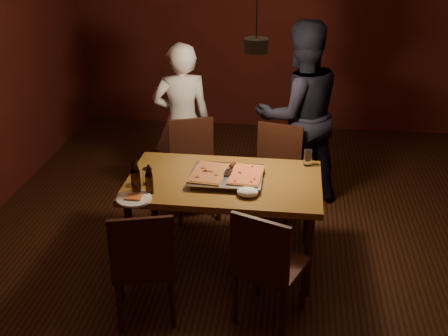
# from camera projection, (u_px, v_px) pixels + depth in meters

# --- Properties ---
(room_shell) EXTENTS (6.00, 6.00, 6.00)m
(room_shell) POSITION_uv_depth(u_px,v_px,m) (255.00, 91.00, 4.25)
(room_shell) COLOR #3C1E10
(room_shell) RESTS_ON ground
(dining_table) EXTENTS (1.50, 0.90, 0.75)m
(dining_table) POSITION_uv_depth(u_px,v_px,m) (224.00, 188.00, 4.38)
(dining_table) COLOR olive
(dining_table) RESTS_ON floor
(chair_far_left) EXTENTS (0.54, 0.54, 0.49)m
(chair_far_left) POSITION_uv_depth(u_px,v_px,m) (194.00, 159.00, 5.23)
(chair_far_left) COLOR #38190F
(chair_far_left) RESTS_ON floor
(chair_far_right) EXTENTS (0.50, 0.50, 0.49)m
(chair_far_right) POSITION_uv_depth(u_px,v_px,m) (276.00, 165.00, 5.10)
(chair_far_right) COLOR #38190F
(chair_far_right) RESTS_ON floor
(chair_near_left) EXTENTS (0.52, 0.52, 0.49)m
(chair_near_left) POSITION_uv_depth(u_px,v_px,m) (143.00, 257.00, 3.77)
(chair_near_left) COLOR #38190F
(chair_near_left) RESTS_ON floor
(chair_near_right) EXTENTS (0.55, 0.55, 0.49)m
(chair_near_right) POSITION_uv_depth(u_px,v_px,m) (266.00, 259.00, 3.74)
(chair_near_right) COLOR #38190F
(chair_near_right) RESTS_ON floor
(pizza_tray) EXTENTS (0.55, 0.45, 0.05)m
(pizza_tray) POSITION_uv_depth(u_px,v_px,m) (227.00, 177.00, 4.33)
(pizza_tray) COLOR silver
(pizza_tray) RESTS_ON dining_table
(pizza_meat) EXTENTS (0.28, 0.41, 0.02)m
(pizza_meat) POSITION_uv_depth(u_px,v_px,m) (209.00, 173.00, 4.32)
(pizza_meat) COLOR maroon
(pizza_meat) RESTS_ON pizza_tray
(pizza_cheese) EXTENTS (0.27, 0.40, 0.02)m
(pizza_cheese) POSITION_uv_depth(u_px,v_px,m) (246.00, 174.00, 4.30)
(pizza_cheese) COLOR gold
(pizza_cheese) RESTS_ON pizza_tray
(spatula) EXTENTS (0.13, 0.25, 0.04)m
(spatula) POSITION_uv_depth(u_px,v_px,m) (228.00, 172.00, 4.32)
(spatula) COLOR silver
(spatula) RESTS_ON pizza_tray
(beer_bottle_a) EXTENTS (0.07, 0.07, 0.27)m
(beer_bottle_a) POSITION_uv_depth(u_px,v_px,m) (135.00, 176.00, 4.09)
(beer_bottle_a) COLOR black
(beer_bottle_a) RESTS_ON dining_table
(beer_bottle_b) EXTENTS (0.06, 0.06, 0.23)m
(beer_bottle_b) POSITION_uv_depth(u_px,v_px,m) (149.00, 179.00, 4.10)
(beer_bottle_b) COLOR black
(beer_bottle_b) RESTS_ON dining_table
(water_glass_left) EXTENTS (0.08, 0.08, 0.12)m
(water_glass_left) POSITION_uv_depth(u_px,v_px,m) (148.00, 176.00, 4.26)
(water_glass_left) COLOR silver
(water_glass_left) RESTS_ON dining_table
(water_glass_right) EXTENTS (0.07, 0.07, 0.13)m
(water_glass_right) POSITION_uv_depth(u_px,v_px,m) (308.00, 158.00, 4.56)
(water_glass_right) COLOR silver
(water_glass_right) RESTS_ON dining_table
(plate_slice) EXTENTS (0.25, 0.25, 0.03)m
(plate_slice) POSITION_uv_depth(u_px,v_px,m) (134.00, 199.00, 4.04)
(plate_slice) COLOR white
(plate_slice) RESTS_ON dining_table
(napkin) EXTENTS (0.16, 0.12, 0.07)m
(napkin) POSITION_uv_depth(u_px,v_px,m) (248.00, 192.00, 4.08)
(napkin) COLOR white
(napkin) RESTS_ON dining_table
(diner_white) EXTENTS (0.65, 0.53, 1.54)m
(diner_white) POSITION_uv_depth(u_px,v_px,m) (182.00, 121.00, 5.46)
(diner_white) COLOR silver
(diner_white) RESTS_ON floor
(diner_dark) EXTENTS (1.06, 0.96, 1.78)m
(diner_dark) POSITION_uv_depth(u_px,v_px,m) (299.00, 115.00, 5.29)
(diner_dark) COLOR black
(diner_dark) RESTS_ON floor
(pendant_lamp) EXTENTS (0.18, 0.18, 1.10)m
(pendant_lamp) POSITION_uv_depth(u_px,v_px,m) (256.00, 44.00, 4.10)
(pendant_lamp) COLOR black
(pendant_lamp) RESTS_ON ceiling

